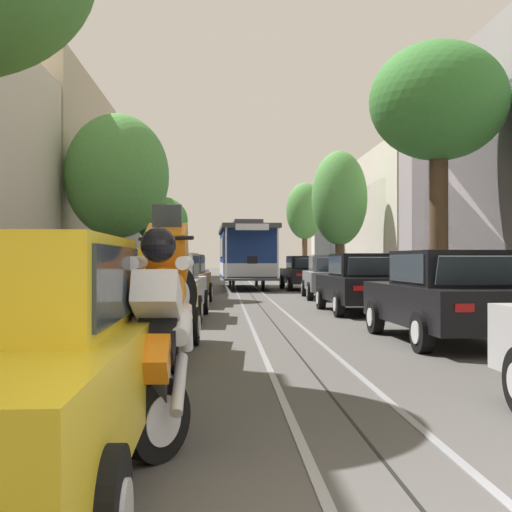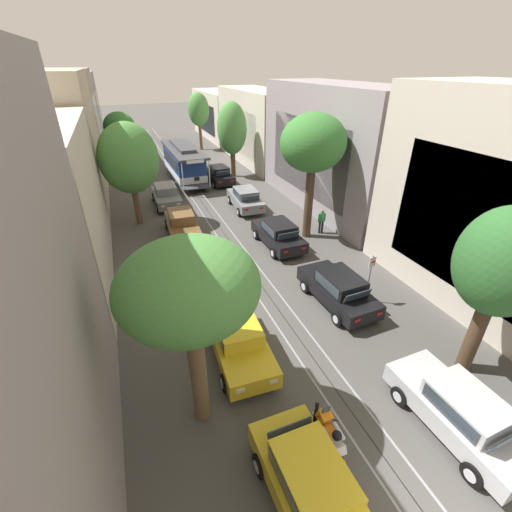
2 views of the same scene
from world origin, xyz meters
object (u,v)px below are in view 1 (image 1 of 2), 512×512
Objects in this scene: street_tree_kerb_left_second at (117,177)px; cable_car_trolley at (246,255)px; motorcycle_with_rider at (162,318)px; parked_car_brown_fourth_left at (179,279)px; parked_car_grey_fourth_right at (331,276)px; street_tree_kerb_left_mid at (162,221)px; parked_car_grey_fifth_left at (186,275)px; street_tree_kerb_right_mid at (339,199)px; pedestrian_on_left_pavement at (477,278)px; parked_car_black_mid_right at (362,283)px; street_tree_kerb_right_fourth at (305,212)px; parked_car_black_second_right at (446,296)px; parked_car_silver_mid_left at (164,286)px; parked_car_yellow_second_left at (124,302)px; street_tree_kerb_right_second at (439,105)px; parked_car_black_fifth_right at (305,273)px.

street_tree_kerb_left_second reaches higher than cable_car_trolley.
parked_car_brown_fourth_left is at bearing 93.35° from motorcycle_with_rider.
parked_car_grey_fourth_right is 0.66× the size of street_tree_kerb_left_second.
cable_car_trolley is (4.96, -8.58, -2.15)m from street_tree_kerb_left_mid.
motorcycle_with_rider is at bearing -103.10° from parked_car_grey_fourth_right.
street_tree_kerb_right_mid reaches higher than parked_car_grey_fifth_left.
street_tree_kerb_left_second is 12.96m from pedestrian_on_left_pavement.
cable_car_trolley is (-2.82, 9.14, 0.86)m from parked_car_grey_fourth_right.
parked_car_black_mid_right is (5.23, -9.50, 0.00)m from parked_car_grey_fifth_left.
pedestrian_on_left_pavement is at bearing -68.38° from cable_car_trolley.
motorcycle_with_rider reaches higher than pedestrian_on_left_pavement.
parked_car_brown_fourth_left is at bearing -88.95° from parked_car_grey_fifth_left.
street_tree_kerb_right_fourth is (7.15, 18.50, 3.91)m from parked_car_grey_fifth_left.
parked_car_grey_fourth_right is 0.66× the size of street_tree_kerb_right_fourth.
parked_car_black_second_right is at bearing -61.91° from parked_car_brown_fourth_left.
street_tree_kerb_left_mid is (-7.77, 17.72, 3.01)m from parked_car_grey_fourth_right.
street_tree_kerb_left_second reaches higher than parked_car_silver_mid_left.
cable_car_trolley is 28.18m from motorcycle_with_rider.
parked_car_brown_fourth_left is 0.66× the size of street_tree_kerb_right_fourth.
street_tree_kerb_right_fourth is at bearing 93.02° from pedestrian_on_left_pavement.
parked_car_black_second_right is 7.63m from pedestrian_on_left_pavement.
street_tree_kerb_left_second is 12.80m from street_tree_kerb_right_mid.
motorcycle_with_rider reaches higher than parked_car_grey_fourth_right.
pedestrian_on_left_pavement is (1.30, -14.47, -3.50)m from street_tree_kerb_right_mid.
cable_car_trolley is at bearing 66.74° from parked_car_grey_fifth_left.
street_tree_kerb_right_mid is at bearing 41.27° from street_tree_kerb_left_second.
parked_car_yellow_second_left and parked_car_grey_fifth_left have the same top height.
street_tree_kerb_left_second is (-2.43, 8.25, 3.62)m from parked_car_silver_mid_left.
parked_car_black_mid_right is 5.47m from street_tree_kerb_right_second.
parked_car_brown_fourth_left is 20.99m from street_tree_kerb_left_mid.
parked_car_brown_fourth_left is at bearing -101.90° from cable_car_trolley.
street_tree_kerb_left_mid is 26.14m from pedestrian_on_left_pavement.
parked_car_grey_fifth_left is at bearing 50.37° from street_tree_kerb_left_second.
parked_car_black_second_right is (5.26, -4.70, 0.00)m from parked_car_silver_mid_left.
pedestrian_on_left_pavement is (1.44, -27.34, -3.79)m from street_tree_kerb_right_fourth.
parked_car_grey_fourth_right is 2.35× the size of motorcycle_with_rider.
street_tree_kerb_left_second reaches higher than motorcycle_with_rider.
parked_car_yellow_second_left is at bearing -101.21° from street_tree_kerb_right_fourth.
parked_car_silver_mid_left and parked_car_grey_fifth_left have the same top height.
pedestrian_on_left_pavement reaches higher than parked_car_black_second_right.
parked_car_black_mid_right is at bearing 56.31° from parked_car_yellow_second_left.
parked_car_black_fifth_right is 15.21m from street_tree_kerb_right_fourth.
cable_car_trolley is (2.54, 17.22, 0.86)m from parked_car_silver_mid_left.
street_tree_kerb_right_second is 0.82× the size of cable_car_trolley.
parked_car_black_fifth_right is 0.66× the size of street_tree_kerb_right_fourth.
street_tree_kerb_right_fourth is at bearing 82.90° from parked_car_black_fifth_right.
street_tree_kerb_right_fourth is at bearing 78.79° from parked_car_yellow_second_left.
street_tree_kerb_right_second is 27.42m from street_tree_kerb_right_fourth.
parked_car_yellow_second_left is 1.01× the size of parked_car_silver_mid_left.
street_tree_kerb_left_second is at bearing 151.09° from pedestrian_on_left_pavement.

